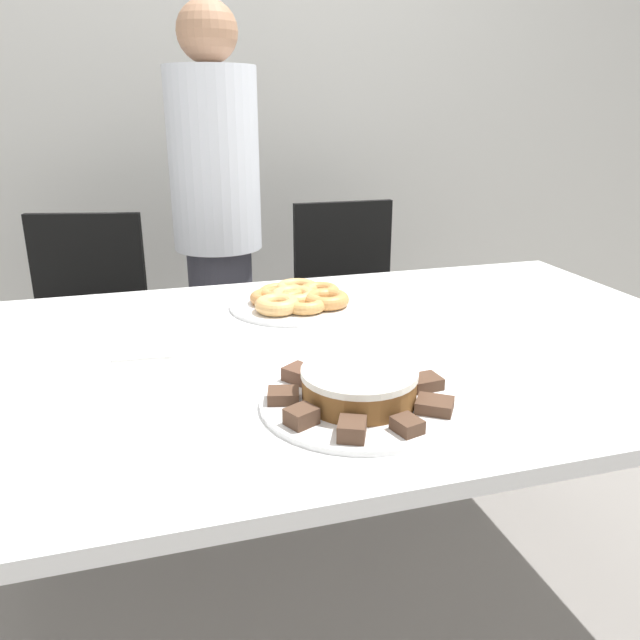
% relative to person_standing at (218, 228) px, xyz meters
% --- Properties ---
extents(ground_plane, '(12.00, 12.00, 0.00)m').
position_rel_person_standing_xyz_m(ground_plane, '(0.15, -0.98, -0.83)').
color(ground_plane, gray).
extents(wall_back, '(8.00, 0.05, 2.60)m').
position_rel_person_standing_xyz_m(wall_back, '(0.15, 0.67, 0.47)').
color(wall_back, silver).
rests_on(wall_back, ground_plane).
extents(table, '(1.74, 1.10, 0.74)m').
position_rel_person_standing_xyz_m(table, '(0.15, -0.98, -0.16)').
color(table, white).
rests_on(table, ground_plane).
extents(person_standing, '(0.31, 0.31, 1.56)m').
position_rel_person_standing_xyz_m(person_standing, '(0.00, 0.00, 0.00)').
color(person_standing, '#383842').
rests_on(person_standing, ground_plane).
extents(office_chair_left, '(0.53, 0.53, 0.89)m').
position_rel_person_standing_xyz_m(office_chair_left, '(-0.49, -0.03, -0.41)').
color(office_chair_left, black).
rests_on(office_chair_left, ground_plane).
extents(office_chair_right, '(0.44, 0.44, 0.89)m').
position_rel_person_standing_xyz_m(office_chair_right, '(0.50, -0.03, -0.41)').
color(office_chair_right, black).
rests_on(office_chair_right, ground_plane).
extents(plate_cake, '(0.35, 0.35, 0.01)m').
position_rel_person_standing_xyz_m(plate_cake, '(0.07, -1.27, -0.08)').
color(plate_cake, white).
rests_on(plate_cake, table).
extents(plate_donuts, '(0.33, 0.33, 0.01)m').
position_rel_person_standing_xyz_m(plate_donuts, '(0.10, -0.69, -0.08)').
color(plate_donuts, white).
rests_on(plate_donuts, table).
extents(frosted_cake, '(0.20, 0.20, 0.06)m').
position_rel_person_standing_xyz_m(frosted_cake, '(0.07, -1.27, -0.05)').
color(frosted_cake, brown).
rests_on(frosted_cake, plate_cake).
extents(lamington_0, '(0.06, 0.06, 0.03)m').
position_rel_person_standing_xyz_m(lamington_0, '(0.02, -1.39, -0.06)').
color(lamington_0, '#513828').
rests_on(lamington_0, plate_cake).
extents(lamington_1, '(0.05, 0.05, 0.02)m').
position_rel_person_standing_xyz_m(lamington_1, '(0.11, -1.40, -0.06)').
color(lamington_1, '#513828').
rests_on(lamington_1, plate_cake).
extents(lamington_2, '(0.08, 0.08, 0.02)m').
position_rel_person_standing_xyz_m(lamington_2, '(0.18, -1.34, -0.06)').
color(lamington_2, '#513828').
rests_on(lamington_2, plate_cake).
extents(lamington_3, '(0.06, 0.05, 0.02)m').
position_rel_person_standing_xyz_m(lamington_3, '(0.20, -1.26, -0.06)').
color(lamington_3, '#513828').
rests_on(lamington_3, plate_cake).
extents(lamington_4, '(0.07, 0.07, 0.03)m').
position_rel_person_standing_xyz_m(lamington_4, '(0.17, -1.18, -0.06)').
color(lamington_4, '#513828').
rests_on(lamington_4, plate_cake).
extents(lamington_5, '(0.05, 0.05, 0.02)m').
position_rel_person_standing_xyz_m(lamington_5, '(0.08, -1.14, -0.06)').
color(lamington_5, '#513828').
rests_on(lamington_5, plate_cake).
extents(lamington_6, '(0.07, 0.07, 0.03)m').
position_rel_person_standing_xyz_m(lamington_6, '(-0.00, -1.16, -0.06)').
color(lamington_6, brown).
rests_on(lamington_6, plate_cake).
extents(lamington_7, '(0.06, 0.06, 0.02)m').
position_rel_person_standing_xyz_m(lamington_7, '(-0.05, -1.24, -0.06)').
color(lamington_7, '#513828').
rests_on(lamington_7, plate_cake).
extents(lamington_8, '(0.06, 0.06, 0.03)m').
position_rel_person_standing_xyz_m(lamington_8, '(-0.04, -1.33, -0.06)').
color(lamington_8, '#513828').
rests_on(lamington_8, plate_cake).
extents(donut_0, '(0.12, 0.12, 0.04)m').
position_rel_person_standing_xyz_m(donut_0, '(0.10, -0.69, -0.06)').
color(donut_0, '#E5AD66').
rests_on(donut_0, plate_donuts).
extents(donut_1, '(0.11, 0.11, 0.03)m').
position_rel_person_standing_xyz_m(donut_1, '(0.05, -0.68, -0.06)').
color(donut_1, '#C68447').
rests_on(donut_1, plate_donuts).
extents(donut_2, '(0.11, 0.11, 0.04)m').
position_rel_person_standing_xyz_m(donut_2, '(0.04, -0.75, -0.06)').
color(donut_2, '#E5AD66').
rests_on(donut_2, plate_donuts).
extents(donut_3, '(0.11, 0.11, 0.03)m').
position_rel_person_standing_xyz_m(donut_3, '(0.11, -0.76, -0.06)').
color(donut_3, tan).
rests_on(donut_3, plate_donuts).
extents(donut_4, '(0.12, 0.12, 0.04)m').
position_rel_person_standing_xyz_m(donut_4, '(0.17, -0.74, -0.06)').
color(donut_4, '#D18E4C').
rests_on(donut_4, plate_donuts).
extents(donut_5, '(0.11, 0.11, 0.03)m').
position_rel_person_standing_xyz_m(donut_5, '(0.18, -0.67, -0.06)').
color(donut_5, '#D18E4C').
rests_on(donut_5, plate_donuts).
extents(donut_6, '(0.12, 0.12, 0.03)m').
position_rel_person_standing_xyz_m(donut_6, '(0.13, -0.62, -0.06)').
color(donut_6, '#E5AD66').
rests_on(donut_6, plate_donuts).
extents(donut_7, '(0.12, 0.12, 0.03)m').
position_rel_person_standing_xyz_m(donut_7, '(0.08, -0.65, -0.06)').
color(donut_7, '#D18E4C').
rests_on(donut_7, plate_donuts).
extents(napkin, '(0.13, 0.11, 0.01)m').
position_rel_person_standing_xyz_m(napkin, '(-0.28, -0.91, -0.08)').
color(napkin, white).
rests_on(napkin, table).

